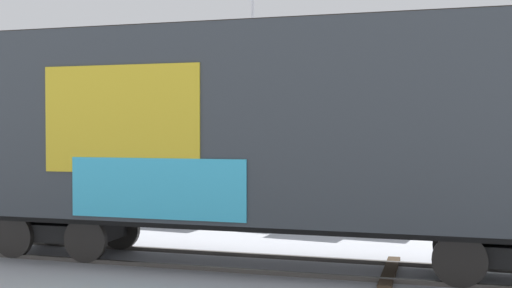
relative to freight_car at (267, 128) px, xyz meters
The scene contains 7 objects.
ground_plane 2.94m from the freight_car, ahead, with size 260.00×260.00×0.00m, color #B2B5BC.
track 2.84m from the freight_car, behind, with size 60.02×3.09×0.08m.
freight_car is the anchor object (origin of this frame).
flagpole 11.13m from the freight_car, 106.73° to the left, with size 0.39×1.28×9.98m.
hillside 74.87m from the freight_car, 89.09° to the left, with size 148.58×38.38×15.15m.
parked_car_silver 7.45m from the freight_car, 134.40° to the left, with size 4.82×2.31×1.51m.
parked_car_white 5.54m from the freight_car, 83.24° to the left, with size 4.47×2.34×1.70m.
Camera 1 is at (1.90, -12.00, 2.70)m, focal length 44.68 mm.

